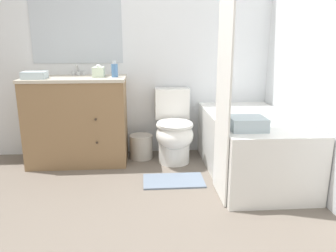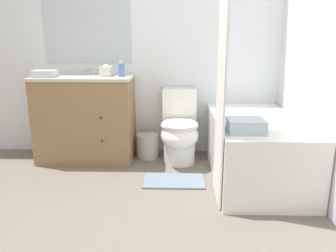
{
  "view_description": "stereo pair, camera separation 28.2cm",
  "coord_description": "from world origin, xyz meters",
  "px_view_note": "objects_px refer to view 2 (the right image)",
  "views": [
    {
      "loc": [
        -0.11,
        -1.98,
        1.25
      ],
      "look_at": [
        0.1,
        0.75,
        0.54
      ],
      "focal_mm": 35.0,
      "sensor_mm": 36.0,
      "label": 1
    },
    {
      "loc": [
        0.17,
        -1.99,
        1.25
      ],
      "look_at": [
        0.1,
        0.75,
        0.54
      ],
      "focal_mm": 35.0,
      "sensor_mm": 36.0,
      "label": 2
    }
  ],
  "objects_px": {
    "wastebasket": "(148,146)",
    "tissue_box": "(106,71)",
    "vanity_cabinet": "(86,117)",
    "bath_towel_folded": "(246,125)",
    "soap_dispenser": "(122,70)",
    "bathtub": "(254,148)",
    "hand_towel_folded": "(45,74)",
    "sink_faucet": "(88,71)",
    "toilet": "(179,131)",
    "bath_mat": "(174,181)"
  },
  "relations": [
    {
      "from": "vanity_cabinet",
      "to": "bathtub",
      "type": "relative_size",
      "value": 0.7
    },
    {
      "from": "wastebasket",
      "to": "tissue_box",
      "type": "relative_size",
      "value": 1.79
    },
    {
      "from": "vanity_cabinet",
      "to": "hand_towel_folded",
      "type": "height_order",
      "value": "hand_towel_folded"
    },
    {
      "from": "tissue_box",
      "to": "wastebasket",
      "type": "bearing_deg",
      "value": 7.55
    },
    {
      "from": "bath_mat",
      "to": "hand_towel_folded",
      "type": "bearing_deg",
      "value": 159.38
    },
    {
      "from": "vanity_cabinet",
      "to": "soap_dispenser",
      "type": "distance_m",
      "value": 0.65
    },
    {
      "from": "bathtub",
      "to": "tissue_box",
      "type": "height_order",
      "value": "tissue_box"
    },
    {
      "from": "vanity_cabinet",
      "to": "bathtub",
      "type": "xyz_separation_m",
      "value": [
        1.69,
        -0.46,
        -0.17
      ]
    },
    {
      "from": "hand_towel_folded",
      "to": "bath_towel_folded",
      "type": "height_order",
      "value": "hand_towel_folded"
    },
    {
      "from": "sink_faucet",
      "to": "soap_dispenser",
      "type": "relative_size",
      "value": 0.89
    },
    {
      "from": "tissue_box",
      "to": "hand_towel_folded",
      "type": "relative_size",
      "value": 0.65
    },
    {
      "from": "bathtub",
      "to": "wastebasket",
      "type": "xyz_separation_m",
      "value": [
        -1.04,
        0.51,
        -0.16
      ]
    },
    {
      "from": "sink_faucet",
      "to": "wastebasket",
      "type": "bearing_deg",
      "value": -12.19
    },
    {
      "from": "toilet",
      "to": "hand_towel_folded",
      "type": "relative_size",
      "value": 3.4
    },
    {
      "from": "tissue_box",
      "to": "bath_towel_folded",
      "type": "bearing_deg",
      "value": -35.91
    },
    {
      "from": "tissue_box",
      "to": "bath_mat",
      "type": "xyz_separation_m",
      "value": [
        0.71,
        -0.6,
        -0.94
      ]
    },
    {
      "from": "wastebasket",
      "to": "bathtub",
      "type": "bearing_deg",
      "value": -26.02
    },
    {
      "from": "toilet",
      "to": "soap_dispenser",
      "type": "height_order",
      "value": "soap_dispenser"
    },
    {
      "from": "vanity_cabinet",
      "to": "sink_faucet",
      "type": "height_order",
      "value": "sink_faucet"
    },
    {
      "from": "vanity_cabinet",
      "to": "toilet",
      "type": "bearing_deg",
      "value": -4.85
    },
    {
      "from": "vanity_cabinet",
      "to": "bath_mat",
      "type": "xyz_separation_m",
      "value": [
        0.95,
        -0.61,
        -0.45
      ]
    },
    {
      "from": "vanity_cabinet",
      "to": "bathtub",
      "type": "height_order",
      "value": "vanity_cabinet"
    },
    {
      "from": "toilet",
      "to": "soap_dispenser",
      "type": "distance_m",
      "value": 0.87
    },
    {
      "from": "tissue_box",
      "to": "vanity_cabinet",
      "type": "bearing_deg",
      "value": 178.61
    },
    {
      "from": "sink_faucet",
      "to": "tissue_box",
      "type": "bearing_deg",
      "value": -39.18
    },
    {
      "from": "vanity_cabinet",
      "to": "wastebasket",
      "type": "xyz_separation_m",
      "value": [
        0.65,
        0.05,
        -0.33
      ]
    },
    {
      "from": "vanity_cabinet",
      "to": "tissue_box",
      "type": "height_order",
      "value": "tissue_box"
    },
    {
      "from": "vanity_cabinet",
      "to": "soap_dispenser",
      "type": "xyz_separation_m",
      "value": [
        0.4,
        -0.03,
        0.51
      ]
    },
    {
      "from": "sink_faucet",
      "to": "tissue_box",
      "type": "xyz_separation_m",
      "value": [
        0.24,
        -0.2,
        0.02
      ]
    },
    {
      "from": "toilet",
      "to": "wastebasket",
      "type": "xyz_separation_m",
      "value": [
        -0.35,
        0.13,
        -0.21
      ]
    },
    {
      "from": "vanity_cabinet",
      "to": "tissue_box",
      "type": "relative_size",
      "value": 7.0
    },
    {
      "from": "vanity_cabinet",
      "to": "hand_towel_folded",
      "type": "bearing_deg",
      "value": -161.69
    },
    {
      "from": "sink_faucet",
      "to": "bathtub",
      "type": "distance_m",
      "value": 1.92
    },
    {
      "from": "soap_dispenser",
      "to": "bath_towel_folded",
      "type": "relative_size",
      "value": 0.57
    },
    {
      "from": "vanity_cabinet",
      "to": "hand_towel_folded",
      "type": "relative_size",
      "value": 4.59
    },
    {
      "from": "toilet",
      "to": "hand_towel_folded",
      "type": "bearing_deg",
      "value": -178.6
    },
    {
      "from": "bath_towel_folded",
      "to": "bath_mat",
      "type": "bearing_deg",
      "value": 150.72
    },
    {
      "from": "toilet",
      "to": "wastebasket",
      "type": "distance_m",
      "value": 0.42
    },
    {
      "from": "hand_towel_folded",
      "to": "bath_towel_folded",
      "type": "xyz_separation_m",
      "value": [
        1.86,
        -0.8,
        -0.31
      ]
    },
    {
      "from": "bathtub",
      "to": "sink_faucet",
      "type": "bearing_deg",
      "value": 159.01
    },
    {
      "from": "tissue_box",
      "to": "hand_towel_folded",
      "type": "xyz_separation_m",
      "value": [
        -0.6,
        -0.11,
        -0.02
      ]
    },
    {
      "from": "bathtub",
      "to": "soap_dispenser",
      "type": "bearing_deg",
      "value": 161.68
    },
    {
      "from": "vanity_cabinet",
      "to": "bath_towel_folded",
      "type": "height_order",
      "value": "vanity_cabinet"
    },
    {
      "from": "vanity_cabinet",
      "to": "bath_mat",
      "type": "relative_size",
      "value": 1.83
    },
    {
      "from": "bath_mat",
      "to": "bathtub",
      "type": "bearing_deg",
      "value": 11.18
    },
    {
      "from": "soap_dispenser",
      "to": "bath_towel_folded",
      "type": "xyz_separation_m",
      "value": [
        1.1,
        -0.89,
        -0.35
      ]
    },
    {
      "from": "vanity_cabinet",
      "to": "toilet",
      "type": "relative_size",
      "value": 1.35
    },
    {
      "from": "sink_faucet",
      "to": "bath_towel_folded",
      "type": "height_order",
      "value": "sink_faucet"
    },
    {
      "from": "bathtub",
      "to": "tissue_box",
      "type": "xyz_separation_m",
      "value": [
        -1.45,
        0.45,
        0.66
      ]
    },
    {
      "from": "bathtub",
      "to": "tissue_box",
      "type": "distance_m",
      "value": 1.66
    }
  ]
}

